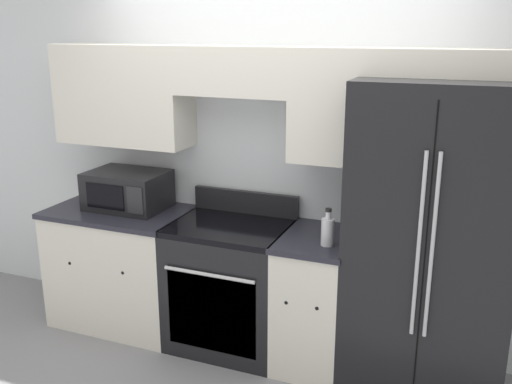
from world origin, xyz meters
name	(u,v)px	position (x,y,z in m)	size (l,w,h in m)	color
ground_plane	(238,371)	(0.00, 0.00, 0.00)	(12.00, 12.00, 0.00)	gray
wall_back	(273,138)	(0.01, 0.59, 1.44)	(8.00, 0.39, 2.60)	silver
lower_cabinets_left	(122,266)	(-1.08, 0.31, 0.45)	(1.01, 0.64, 0.89)	silver
lower_cabinets_right	(315,300)	(0.42, 0.31, 0.45)	(0.46, 0.64, 0.89)	silver
oven_range	(230,285)	(-0.19, 0.31, 0.45)	(0.79, 0.65, 1.05)	black
refrigerator	(431,239)	(1.10, 0.38, 0.95)	(0.94, 0.80, 1.90)	black
microwave	(128,190)	(-1.03, 0.37, 1.03)	(0.56, 0.41, 0.27)	black
bottle	(328,231)	(0.52, 0.19, 0.98)	(0.08, 0.08, 0.23)	silver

